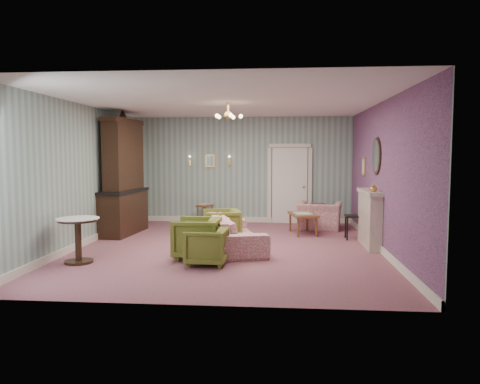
# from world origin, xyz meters

# --- Properties ---
(floor) EXTENTS (7.00, 7.00, 0.00)m
(floor) POSITION_xyz_m (0.00, 0.00, 0.00)
(floor) COLOR #995968
(floor) RESTS_ON ground
(ceiling) EXTENTS (7.00, 7.00, 0.00)m
(ceiling) POSITION_xyz_m (0.00, 0.00, 2.90)
(ceiling) COLOR white
(ceiling) RESTS_ON ground
(wall_back) EXTENTS (6.00, 0.00, 6.00)m
(wall_back) POSITION_xyz_m (0.00, 3.50, 1.45)
(wall_back) COLOR gray
(wall_back) RESTS_ON ground
(wall_front) EXTENTS (6.00, 0.00, 6.00)m
(wall_front) POSITION_xyz_m (0.00, -3.50, 1.45)
(wall_front) COLOR gray
(wall_front) RESTS_ON ground
(wall_left) EXTENTS (0.00, 7.00, 7.00)m
(wall_left) POSITION_xyz_m (-3.00, 0.00, 1.45)
(wall_left) COLOR gray
(wall_left) RESTS_ON ground
(wall_right) EXTENTS (0.00, 7.00, 7.00)m
(wall_right) POSITION_xyz_m (3.00, 0.00, 1.45)
(wall_right) COLOR gray
(wall_right) RESTS_ON ground
(wall_right_floral) EXTENTS (0.00, 7.00, 7.00)m
(wall_right_floral) POSITION_xyz_m (2.98, 0.00, 1.45)
(wall_right_floral) COLOR #C36195
(wall_right_floral) RESTS_ON ground
(door) EXTENTS (1.12, 0.12, 2.16)m
(door) POSITION_xyz_m (1.30, 3.46, 1.08)
(door) COLOR white
(door) RESTS_ON floor
(olive_chair_a) EXTENTS (0.66, 0.70, 0.69)m
(olive_chair_a) POSITION_xyz_m (-0.22, -1.42, 0.35)
(olive_chair_a) COLOR olive
(olive_chair_a) RESTS_ON floor
(olive_chair_b) EXTENTS (0.76, 0.81, 0.82)m
(olive_chair_b) POSITION_xyz_m (-0.47, -0.95, 0.41)
(olive_chair_b) COLOR olive
(olive_chair_b) RESTS_ON floor
(olive_chair_c) EXTENTS (0.87, 0.90, 0.78)m
(olive_chair_c) POSITION_xyz_m (-0.21, 0.60, 0.39)
(olive_chair_c) COLOR olive
(olive_chair_c) RESTS_ON floor
(sofa_chintz) EXTENTS (1.24, 2.31, 0.87)m
(sofa_chintz) POSITION_xyz_m (0.14, -0.06, 0.43)
(sofa_chintz) COLOR #AD4563
(sofa_chintz) RESTS_ON floor
(wingback_chair) EXTENTS (1.16, 0.86, 0.92)m
(wingback_chair) POSITION_xyz_m (2.03, 2.47, 0.46)
(wingback_chair) COLOR #AD4563
(wingback_chair) RESTS_ON floor
(dresser) EXTENTS (0.74, 1.77, 2.87)m
(dresser) POSITION_xyz_m (-2.65, 1.42, 1.44)
(dresser) COLOR black
(dresser) RESTS_ON floor
(fireplace) EXTENTS (0.30, 1.40, 1.16)m
(fireplace) POSITION_xyz_m (2.86, 0.40, 0.58)
(fireplace) COLOR beige
(fireplace) RESTS_ON floor
(mantel_vase) EXTENTS (0.15, 0.15, 0.15)m
(mantel_vase) POSITION_xyz_m (2.84, 0.00, 1.23)
(mantel_vase) COLOR gold
(mantel_vase) RESTS_ON fireplace
(oval_mirror) EXTENTS (0.04, 0.76, 0.84)m
(oval_mirror) POSITION_xyz_m (2.96, 0.40, 1.85)
(oval_mirror) COLOR white
(oval_mirror) RESTS_ON wall_right
(framed_print) EXTENTS (0.04, 0.34, 0.42)m
(framed_print) POSITION_xyz_m (2.97, 1.75, 1.60)
(framed_print) COLOR gold
(framed_print) RESTS_ON wall_right
(coffee_table) EXTENTS (0.71, 1.05, 0.49)m
(coffee_table) POSITION_xyz_m (1.58, 1.74, 0.25)
(coffee_table) COLOR brown
(coffee_table) RESTS_ON floor
(side_table_black) EXTENTS (0.36, 0.36, 0.54)m
(side_table_black) POSITION_xyz_m (2.65, 1.13, 0.27)
(side_table_black) COLOR black
(side_table_black) RESTS_ON floor
(pedestal_table) EXTENTS (0.75, 0.75, 0.79)m
(pedestal_table) POSITION_xyz_m (-2.46, -1.48, 0.40)
(pedestal_table) COLOR black
(pedestal_table) RESTS_ON floor
(nesting_table) EXTENTS (0.46, 0.52, 0.55)m
(nesting_table) POSITION_xyz_m (-1.00, 3.15, 0.28)
(nesting_table) COLOR brown
(nesting_table) RESTS_ON floor
(gilt_mirror_back) EXTENTS (0.28, 0.06, 0.36)m
(gilt_mirror_back) POSITION_xyz_m (-0.90, 3.46, 1.70)
(gilt_mirror_back) COLOR gold
(gilt_mirror_back) RESTS_ON wall_back
(sconce_left) EXTENTS (0.16, 0.12, 0.30)m
(sconce_left) POSITION_xyz_m (-1.45, 3.44, 1.70)
(sconce_left) COLOR gold
(sconce_left) RESTS_ON wall_back
(sconce_right) EXTENTS (0.16, 0.12, 0.30)m
(sconce_right) POSITION_xyz_m (-0.35, 3.44, 1.70)
(sconce_right) COLOR gold
(sconce_right) RESTS_ON wall_back
(chandelier) EXTENTS (0.56, 0.56, 0.36)m
(chandelier) POSITION_xyz_m (0.00, 0.00, 2.63)
(chandelier) COLOR gold
(chandelier) RESTS_ON ceiling
(burgundy_cushion) EXTENTS (0.41, 0.28, 0.39)m
(burgundy_cushion) POSITION_xyz_m (1.98, 2.32, 0.48)
(burgundy_cushion) COLOR maroon
(burgundy_cushion) RESTS_ON wingback_chair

